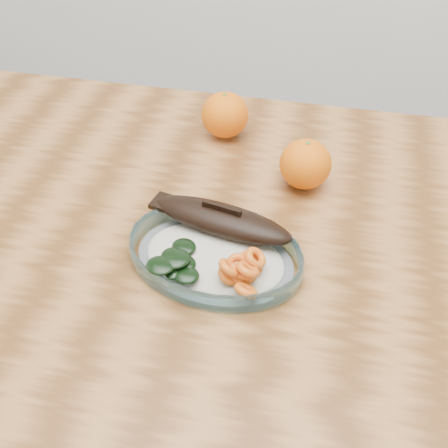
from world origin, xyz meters
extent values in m
cube|color=brown|center=(0.00, 0.00, 0.73)|extent=(1.20, 0.80, 0.04)
cylinder|color=brown|center=(-0.54, 0.34, 0.35)|extent=(0.06, 0.06, 0.71)
ellipsoid|color=white|center=(0.02, -0.08, 0.76)|extent=(0.50, 0.39, 0.01)
torus|color=#87C6D1|center=(0.02, -0.08, 0.77)|extent=(0.52, 0.52, 0.03)
ellipsoid|color=white|center=(0.02, -0.08, 0.77)|extent=(0.45, 0.34, 0.02)
ellipsoid|color=black|center=(0.01, -0.02, 0.80)|extent=(0.22, 0.11, 0.04)
ellipsoid|color=black|center=(0.01, -0.02, 0.79)|extent=(0.19, 0.09, 0.02)
cube|color=black|center=(-0.08, 0.00, 0.80)|extent=(0.05, 0.04, 0.01)
cube|color=black|center=(0.01, -0.02, 0.82)|extent=(0.06, 0.02, 0.02)
torus|color=#DF5A10|center=(0.07, -0.10, 0.79)|extent=(0.04, 0.04, 0.03)
torus|color=#DF5A10|center=(0.07, -0.15, 0.79)|extent=(0.04, 0.04, 0.03)
torus|color=#DF5A10|center=(0.06, -0.12, 0.79)|extent=(0.05, 0.04, 0.04)
torus|color=#DF5A10|center=(0.05, -0.10, 0.79)|extent=(0.04, 0.04, 0.03)
torus|color=#DF5A10|center=(0.04, -0.12, 0.79)|extent=(0.04, 0.05, 0.03)
torus|color=#DF5A10|center=(0.06, -0.12, 0.79)|extent=(0.05, 0.05, 0.03)
torus|color=#DF5A10|center=(0.07, -0.09, 0.79)|extent=(0.04, 0.03, 0.04)
torus|color=#DF5A10|center=(0.07, -0.11, 0.79)|extent=(0.04, 0.04, 0.04)
torus|color=#DF5A10|center=(0.05, -0.12, 0.81)|extent=(0.05, 0.05, 0.03)
torus|color=#DF5A10|center=(0.08, -0.10, 0.81)|extent=(0.04, 0.04, 0.03)
torus|color=#DF5A10|center=(0.07, -0.12, 0.81)|extent=(0.05, 0.05, 0.03)
ellipsoid|color=black|center=(-0.01, -0.13, 0.79)|extent=(0.04, 0.03, 0.01)
ellipsoid|color=black|center=(-0.03, -0.08, 0.79)|extent=(0.05, 0.05, 0.01)
ellipsoid|color=black|center=(-0.03, -0.13, 0.79)|extent=(0.03, 0.04, 0.01)
ellipsoid|color=black|center=(-0.02, -0.11, 0.79)|extent=(0.05, 0.05, 0.01)
ellipsoid|color=black|center=(-0.03, -0.11, 0.80)|extent=(0.05, 0.05, 0.01)
ellipsoid|color=black|center=(-0.03, -0.12, 0.80)|extent=(0.05, 0.05, 0.01)
ellipsoid|color=black|center=(-0.05, -0.13, 0.80)|extent=(0.04, 0.04, 0.01)
sphere|color=#FF5905|center=(-0.04, 0.25, 0.79)|extent=(0.09, 0.09, 0.09)
sphere|color=#FF5905|center=(0.12, 0.13, 0.79)|extent=(0.08, 0.08, 0.08)
camera|label=1|loc=(0.15, -0.62, 1.32)|focal=45.00mm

